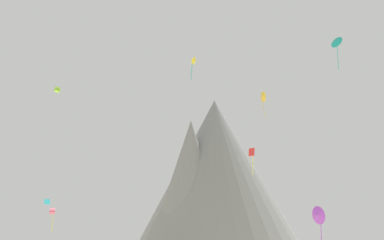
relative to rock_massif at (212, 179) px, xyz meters
name	(u,v)px	position (x,y,z in m)	size (l,w,h in m)	color
rock_massif	(212,179)	(0.00, 0.00, 0.00)	(76.14, 76.14, 52.81)	slate
kite_gold_high	(263,97)	(7.46, -41.71, 10.19)	(1.08, 2.48, 6.03)	gold
kite_yellow_high	(193,64)	(-9.05, -71.85, 1.74)	(0.67, 0.75, 3.22)	yellow
kite_lime_high	(57,90)	(-32.20, -55.26, 5.11)	(1.08, 1.08, 0.77)	#8CD133
kite_red_mid	(252,155)	(1.19, -56.97, -6.68)	(1.04, 0.89, 4.48)	red
kite_cyan_low	(47,202)	(-29.61, -60.51, -14.87)	(0.70, 0.94, 0.79)	#33BCDB
kite_violet_low	(318,216)	(5.27, -72.16, -17.73)	(1.27, 2.12, 4.41)	purple
kite_rainbow_low	(52,212)	(-32.16, -49.95, -15.20)	(1.08, 1.14, 4.05)	#E5668C
kite_teal_high	(336,42)	(13.76, -65.73, 9.29)	(1.70, 2.03, 5.69)	teal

